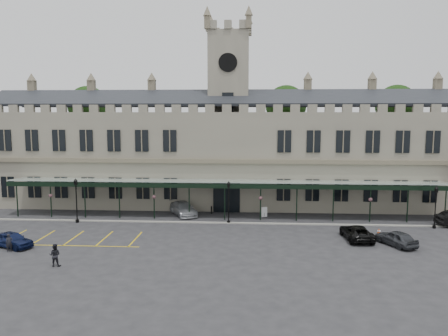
# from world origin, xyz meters

# --- Properties ---
(ground) EXTENTS (140.00, 140.00, 0.00)m
(ground) POSITION_xyz_m (0.00, 0.00, 0.00)
(ground) COLOR #262628
(station_building) EXTENTS (60.00, 10.36, 17.30)m
(station_building) POSITION_xyz_m (0.00, 15.91, 6.47)
(station_building) COLOR slate
(station_building) RESTS_ON ground
(clock_tower) EXTENTS (5.60, 5.60, 24.80)m
(clock_tower) POSITION_xyz_m (0.00, 16.00, 13.11)
(clock_tower) COLOR slate
(clock_tower) RESTS_ON ground
(canopy) EXTENTS (50.00, 4.10, 4.30)m
(canopy) POSITION_xyz_m (0.00, 7.46, 2.40)
(canopy) COLOR #8C9E93
(canopy) RESTS_ON ground
(kerb) EXTENTS (60.00, 0.40, 0.12)m
(kerb) POSITION_xyz_m (0.00, 5.50, 0.06)
(kerb) COLOR gray
(kerb) RESTS_ON ground
(parking_markings) EXTENTS (16.00, 6.00, 0.01)m
(parking_markings) POSITION_xyz_m (-14.00, -1.50, 0.00)
(parking_markings) COLOR gold
(parking_markings) RESTS_ON ground
(tree_behind_left) EXTENTS (6.00, 6.00, 16.00)m
(tree_behind_left) POSITION_xyz_m (-22.00, 25.00, 12.81)
(tree_behind_left) COLOR #332314
(tree_behind_left) RESTS_ON ground
(tree_behind_mid) EXTENTS (6.00, 6.00, 16.00)m
(tree_behind_mid) POSITION_xyz_m (8.00, 25.00, 12.81)
(tree_behind_mid) COLOR #332314
(tree_behind_mid) RESTS_ON ground
(tree_behind_right) EXTENTS (6.00, 6.00, 16.00)m
(tree_behind_right) POSITION_xyz_m (24.00, 25.00, 12.81)
(tree_behind_right) COLOR #332314
(tree_behind_right) RESTS_ON ground
(lamp_post_left) EXTENTS (0.46, 0.46, 4.90)m
(lamp_post_left) POSITION_xyz_m (-16.03, 4.88, 2.91)
(lamp_post_left) COLOR black
(lamp_post_left) RESTS_ON ground
(lamp_post_mid) EXTENTS (0.44, 0.44, 4.68)m
(lamp_post_mid) POSITION_xyz_m (0.53, 5.53, 2.77)
(lamp_post_mid) COLOR black
(lamp_post_mid) RESTS_ON ground
(lamp_post_right) EXTENTS (0.42, 0.42, 4.47)m
(lamp_post_right) POSITION_xyz_m (21.97, 4.84, 2.65)
(lamp_post_right) COLOR black
(lamp_post_right) RESTS_ON ground
(traffic_cone) EXTENTS (0.46, 0.46, 0.73)m
(traffic_cone) POSITION_xyz_m (15.42, 1.66, 0.36)
(traffic_cone) COLOR #E84207
(traffic_cone) RESTS_ON ground
(sign_board) EXTENTS (0.66, 0.22, 1.16)m
(sign_board) POSITION_xyz_m (4.48, 8.75, 0.56)
(sign_board) COLOR black
(sign_board) RESTS_ON ground
(bollard_left) EXTENTS (0.16, 0.16, 0.92)m
(bollard_left) POSITION_xyz_m (-1.75, 9.97, 0.46)
(bollard_left) COLOR black
(bollard_left) RESTS_ON ground
(bollard_right) EXTENTS (0.17, 0.17, 0.96)m
(bollard_right) POSITION_xyz_m (4.48, 9.55, 0.48)
(bollard_right) COLOR black
(bollard_right) RESTS_ON ground
(car_left_a) EXTENTS (4.43, 3.11, 1.40)m
(car_left_a) POSITION_xyz_m (-18.25, -4.20, 0.70)
(car_left_a) COLOR #0D1539
(car_left_a) RESTS_ON ground
(car_taxi) EXTENTS (4.36, 5.69, 1.54)m
(car_taxi) POSITION_xyz_m (-5.00, 9.16, 0.77)
(car_taxi) COLOR #A7A9AF
(car_taxi) RESTS_ON ground
(car_van) EXTENTS (2.62, 5.08, 1.37)m
(car_van) POSITION_xyz_m (12.93, 0.25, 0.68)
(car_van) COLOR black
(car_van) RESTS_ON ground
(car_right_a) EXTENTS (3.36, 4.43, 1.41)m
(car_right_a) POSITION_xyz_m (16.03, -1.52, 0.70)
(car_right_a) COLOR #2F3236
(car_right_a) RESTS_ON ground
(person_a) EXTENTS (0.69, 0.63, 1.58)m
(person_a) POSITION_xyz_m (-17.83, -5.41, 0.79)
(person_a) COLOR black
(person_a) RESTS_ON ground
(person_b) EXTENTS (0.95, 0.78, 1.80)m
(person_b) POSITION_xyz_m (-12.30, -8.66, 0.90)
(person_b) COLOR black
(person_b) RESTS_ON ground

